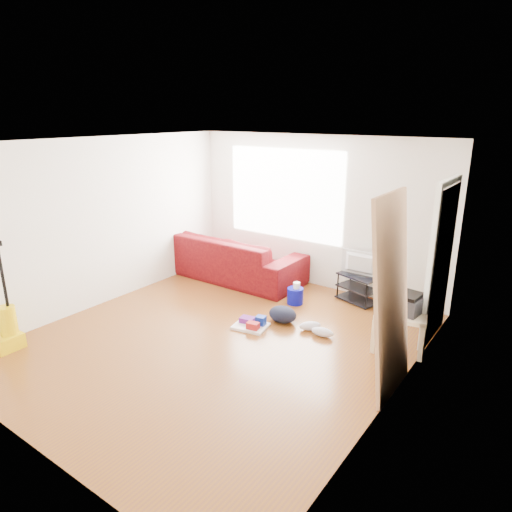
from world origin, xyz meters
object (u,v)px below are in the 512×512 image
Objects in this scene: vacuum at (7,329)px; backpack at (283,322)px; tv_stand at (358,288)px; bucket at (295,303)px; side_table at (401,316)px; cleaning_tray at (252,324)px; sofa at (232,277)px.

backpack is at bearing 46.34° from vacuum.
tv_stand is 2.82× the size of bucket.
side_table reaches higher than cleaning_tray.
vacuum is (-2.19, -3.29, 0.26)m from bucket.
bucket is (1.54, -0.36, 0.00)m from sofa.
bucket is at bearing -123.19° from tv_stand.
tv_stand is 0.95× the size of side_table.
bucket is at bearing 166.73° from sofa.
bucket is at bearing 108.38° from backpack.
side_table is at bearing -29.58° from tv_stand.
sofa is 3.72m from vacuum.
tv_stand is 1.43m from backpack.
backpack is 3.55m from vacuum.
sofa is 10.56× the size of bucket.
vacuum is (-0.65, -3.65, 0.26)m from sofa.
sofa is 3.56× the size of side_table.
tv_stand is at bearing 133.79° from side_table.
sofa is at bearing -156.65° from tv_stand.
tv_stand is 1.47m from side_table.
tv_stand is at bearing 40.18° from bucket.
sofa is at bearing 78.53° from vacuum.
backpack is at bearing -73.87° from bucket.
sofa is 2.06m from cleaning_tray.
side_table is at bearing -13.35° from bucket.
sofa reaches higher than cleaning_tray.
cleaning_tray is (-1.81, -0.64, -0.37)m from side_table.
side_table is at bearing 11.29° from backpack.
side_table is 1.64m from backpack.
tv_stand is (2.29, 0.27, 0.22)m from sofa.
side_table is (1.01, -1.05, 0.19)m from tv_stand.
bucket is 0.61× the size of backpack.
backpack is at bearing 57.62° from cleaning_tray.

